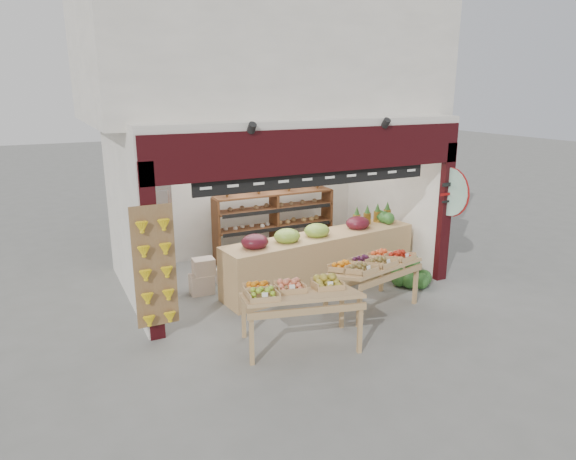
# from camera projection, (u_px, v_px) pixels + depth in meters

# --- Properties ---
(ground) EXTENTS (60.00, 60.00, 0.00)m
(ground) POSITION_uv_depth(u_px,v_px,m) (290.00, 284.00, 9.77)
(ground) COLOR slate
(ground) RESTS_ON ground
(shop_structure) EXTENTS (6.36, 5.12, 5.40)m
(shop_structure) POSITION_uv_depth(u_px,v_px,m) (253.00, 71.00, 10.11)
(shop_structure) COLOR white
(shop_structure) RESTS_ON ground
(banana_board) EXTENTS (0.60, 0.15, 1.80)m
(banana_board) POSITION_uv_depth(u_px,v_px,m) (156.00, 270.00, 7.29)
(banana_board) COLOR olive
(banana_board) RESTS_ON ground
(gift_sign) EXTENTS (0.04, 0.93, 0.92)m
(gift_sign) POSITION_uv_depth(u_px,v_px,m) (450.00, 192.00, 9.50)
(gift_sign) COLOR #AFDCC5
(gift_sign) RESTS_ON ground
(back_shelving) EXTENTS (2.71, 0.44, 1.70)m
(back_shelving) POSITION_uv_depth(u_px,v_px,m) (274.00, 211.00, 11.11)
(back_shelving) COLOR brown
(back_shelving) RESTS_ON ground
(refrigerator) EXTENTS (0.78, 0.78, 1.84)m
(refrigerator) POSITION_uv_depth(u_px,v_px,m) (150.00, 228.00, 10.18)
(refrigerator) COLOR #ADB0B4
(refrigerator) RESTS_ON ground
(cardboard_stack) EXTENTS (0.97, 0.71, 0.65)m
(cardboard_stack) POSITION_uv_depth(u_px,v_px,m) (215.00, 278.00, 9.41)
(cardboard_stack) COLOR silver
(cardboard_stack) RESTS_ON ground
(mid_counter) EXTENTS (3.99, 1.21, 1.21)m
(mid_counter) POSITION_uv_depth(u_px,v_px,m) (320.00, 258.00, 9.61)
(mid_counter) COLOR tan
(mid_counter) RESTS_ON ground
(display_table_left) EXTENTS (1.82, 1.29, 1.05)m
(display_table_left) POSITION_uv_depth(u_px,v_px,m) (292.00, 293.00, 7.29)
(display_table_left) COLOR tan
(display_table_left) RESTS_ON ground
(display_table_right) EXTENTS (1.69, 1.19, 0.99)m
(display_table_right) POSITION_uv_depth(u_px,v_px,m) (373.00, 265.00, 8.53)
(display_table_right) COLOR tan
(display_table_right) RESTS_ON ground
(watermelon_pile) EXTENTS (0.75, 0.75, 0.59)m
(watermelon_pile) POSITION_uv_depth(u_px,v_px,m) (411.00, 275.00, 9.68)
(watermelon_pile) COLOR #1A4617
(watermelon_pile) RESTS_ON ground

